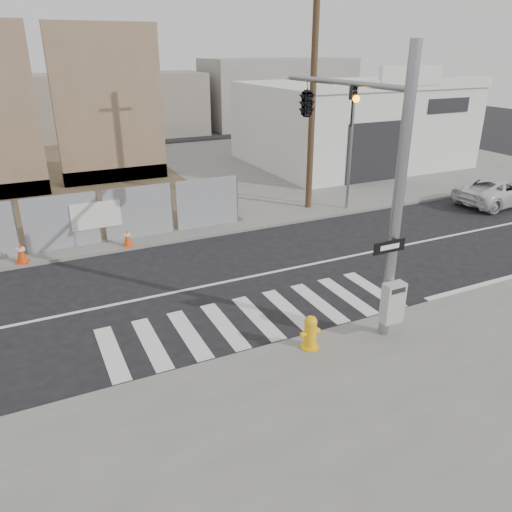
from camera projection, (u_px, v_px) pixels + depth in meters
name	position (u px, v px, depth m)	size (l,w,h in m)	color
ground	(223.00, 282.00, 15.94)	(100.00, 100.00, 0.00)	black
sidewalk_far	(127.00, 182.00, 27.54)	(50.00, 20.00, 0.12)	slate
signal_pole	(334.00, 134.00, 13.39)	(0.96, 5.87, 7.00)	gray
far_signal_pole	(352.00, 134.00, 21.62)	(0.16, 0.20, 5.60)	gray
concrete_wall_right	(111.00, 121.00, 26.12)	(5.50, 1.30, 8.00)	#7C624A
auto_shop	(350.00, 123.00, 31.33)	(12.00, 10.20, 5.95)	silver
utility_pole_right	(313.00, 92.00, 21.09)	(1.60, 0.28, 10.00)	brown
fire_hydrant	(310.00, 332.00, 12.12)	(0.54, 0.52, 0.87)	#F9B40D
suv	(501.00, 191.00, 23.64)	(2.17, 4.71, 1.31)	silver
traffic_cone_c	(21.00, 252.00, 16.97)	(0.48, 0.48, 0.76)	#E13E0B
traffic_cone_d	(127.00, 237.00, 18.43)	(0.45, 0.45, 0.67)	#EF470C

